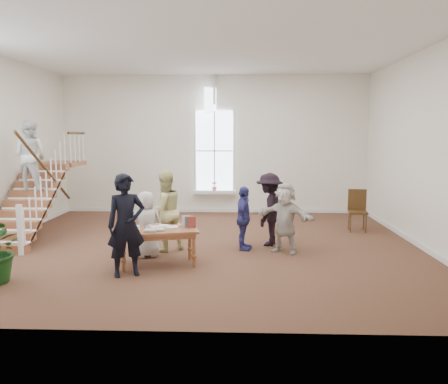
{
  "coord_description": "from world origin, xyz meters",
  "views": [
    {
      "loc": [
        0.84,
        -9.94,
        2.58
      ],
      "look_at": [
        0.46,
        0.4,
        1.22
      ],
      "focal_mm": 35.0,
      "sensor_mm": 36.0,
      "label": 1
    }
  ],
  "objects_px": {
    "side_chair": "(357,207)",
    "elderly_woman": "(147,224)",
    "woman_cluster_c": "(285,218)",
    "person_yellow": "(165,211)",
    "woman_cluster_b": "(269,209)",
    "woman_cluster_a": "(244,218)",
    "library_table": "(157,233)",
    "police_officer": "(126,225)"
  },
  "relations": [
    {
      "from": "side_chair",
      "to": "elderly_woman",
      "type": "bearing_deg",
      "value": -144.65
    },
    {
      "from": "elderly_woman",
      "to": "woman_cluster_c",
      "type": "relative_size",
      "value": 0.91
    },
    {
      "from": "person_yellow",
      "to": "woman_cluster_b",
      "type": "xyz_separation_m",
      "value": [
        2.35,
        0.59,
        -0.05
      ]
    },
    {
      "from": "elderly_woman",
      "to": "woman_cluster_b",
      "type": "height_order",
      "value": "woman_cluster_b"
    },
    {
      "from": "elderly_woman",
      "to": "woman_cluster_a",
      "type": "relative_size",
      "value": 0.98
    },
    {
      "from": "library_table",
      "to": "woman_cluster_b",
      "type": "distance_m",
      "value": 2.88
    },
    {
      "from": "police_officer",
      "to": "elderly_woman",
      "type": "height_order",
      "value": "police_officer"
    },
    {
      "from": "elderly_woman",
      "to": "side_chair",
      "type": "distance_m",
      "value": 5.83
    },
    {
      "from": "person_yellow",
      "to": "woman_cluster_b",
      "type": "distance_m",
      "value": 2.43
    },
    {
      "from": "woman_cluster_a",
      "to": "side_chair",
      "type": "bearing_deg",
      "value": -44.95
    },
    {
      "from": "woman_cluster_a",
      "to": "woman_cluster_c",
      "type": "xyz_separation_m",
      "value": [
        0.9,
        -0.2,
        0.06
      ]
    },
    {
      "from": "person_yellow",
      "to": "woman_cluster_b",
      "type": "bearing_deg",
      "value": 157.46
    },
    {
      "from": "woman_cluster_a",
      "to": "library_table",
      "type": "bearing_deg",
      "value": 136.44
    },
    {
      "from": "library_table",
      "to": "elderly_woman",
      "type": "height_order",
      "value": "elderly_woman"
    },
    {
      "from": "library_table",
      "to": "woman_cluster_c",
      "type": "bearing_deg",
      "value": 7.16
    },
    {
      "from": "person_yellow",
      "to": "woman_cluster_a",
      "type": "bearing_deg",
      "value": 147.99
    },
    {
      "from": "woman_cluster_a",
      "to": "woman_cluster_c",
      "type": "bearing_deg",
      "value": -91.74
    },
    {
      "from": "woman_cluster_b",
      "to": "person_yellow",
      "type": "bearing_deg",
      "value": -59.36
    },
    {
      "from": "library_table",
      "to": "side_chair",
      "type": "relative_size",
      "value": 1.52
    },
    {
      "from": "side_chair",
      "to": "woman_cluster_a",
      "type": "bearing_deg",
      "value": -138.5
    },
    {
      "from": "library_table",
      "to": "person_yellow",
      "type": "relative_size",
      "value": 0.94
    },
    {
      "from": "woman_cluster_b",
      "to": "side_chair",
      "type": "distance_m",
      "value": 2.99
    },
    {
      "from": "elderly_woman",
      "to": "person_yellow",
      "type": "height_order",
      "value": "person_yellow"
    },
    {
      "from": "woman_cluster_b",
      "to": "side_chair",
      "type": "bearing_deg",
      "value": 140.09
    },
    {
      "from": "police_officer",
      "to": "side_chair",
      "type": "distance_m",
      "value": 6.6
    },
    {
      "from": "woman_cluster_b",
      "to": "side_chair",
      "type": "relative_size",
      "value": 1.52
    },
    {
      "from": "woman_cluster_a",
      "to": "woman_cluster_c",
      "type": "distance_m",
      "value": 0.92
    },
    {
      "from": "woman_cluster_a",
      "to": "woman_cluster_c",
      "type": "relative_size",
      "value": 0.93
    },
    {
      "from": "library_table",
      "to": "side_chair",
      "type": "xyz_separation_m",
      "value": [
        4.81,
        3.34,
        -0.02
      ]
    },
    {
      "from": "library_table",
      "to": "elderly_woman",
      "type": "bearing_deg",
      "value": 105.01
    },
    {
      "from": "library_table",
      "to": "woman_cluster_a",
      "type": "bearing_deg",
      "value": 21.27
    },
    {
      "from": "library_table",
      "to": "person_yellow",
      "type": "bearing_deg",
      "value": 77.34
    },
    {
      "from": "woman_cluster_b",
      "to": "police_officer",
      "type": "bearing_deg",
      "value": -33.12
    },
    {
      "from": "police_officer",
      "to": "side_chair",
      "type": "relative_size",
      "value": 1.69
    },
    {
      "from": "woman_cluster_a",
      "to": "woman_cluster_b",
      "type": "relative_size",
      "value": 0.85
    },
    {
      "from": "person_yellow",
      "to": "woman_cluster_a",
      "type": "height_order",
      "value": "person_yellow"
    },
    {
      "from": "police_officer",
      "to": "woman_cluster_b",
      "type": "distance_m",
      "value": 3.62
    },
    {
      "from": "library_table",
      "to": "woman_cluster_b",
      "type": "xyz_separation_m",
      "value": [
        2.32,
        1.68,
        0.2
      ]
    },
    {
      "from": "person_yellow",
      "to": "woman_cluster_c",
      "type": "bearing_deg",
      "value": 142.09
    },
    {
      "from": "woman_cluster_b",
      "to": "woman_cluster_c",
      "type": "bearing_deg",
      "value": 41.25
    },
    {
      "from": "woman_cluster_b",
      "to": "woman_cluster_c",
      "type": "distance_m",
      "value": 0.72
    },
    {
      "from": "library_table",
      "to": "person_yellow",
      "type": "xyz_separation_m",
      "value": [
        -0.03,
        1.09,
        0.25
      ]
    }
  ]
}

